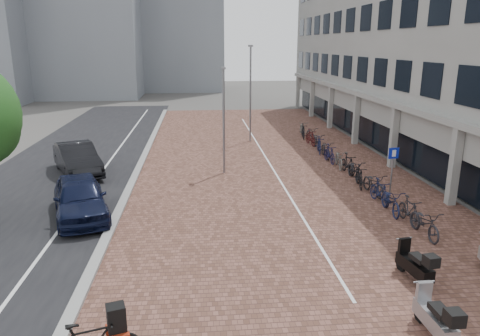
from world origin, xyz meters
name	(u,v)px	position (x,y,z in m)	size (l,w,h in m)	color
ground	(257,256)	(0.00, 0.00, 0.00)	(140.00, 140.00, 0.00)	#474442
plaza_brick	(264,161)	(2.00, 12.00, 0.01)	(14.50, 42.00, 0.04)	brown
street_asphalt	(71,166)	(-9.00, 12.00, 0.01)	(8.00, 50.00, 0.03)	black
curb	(141,163)	(-5.10, 12.00, 0.07)	(0.35, 42.00, 0.14)	gray
lane_line	(107,165)	(-7.00, 12.00, 0.02)	(0.12, 44.00, 0.00)	white
parking_line	(268,161)	(2.20, 12.00, 0.04)	(0.10, 30.00, 0.00)	white
office_building	(426,14)	(12.97, 16.00, 8.44)	(8.40, 40.00, 15.00)	#969691
car_navy	(80,197)	(-6.50, 4.05, 0.81)	(1.91, 4.75, 1.62)	black
car_dark	(77,159)	(-8.16, 10.34, 0.81)	(1.71, 4.90, 1.61)	black
scooter_mid	(415,263)	(4.28, -1.99, 0.56)	(0.51, 1.64, 1.12)	black
scooter_back	(435,316)	(3.52, -4.54, 0.58)	(0.53, 1.69, 1.16)	gray
parking_sign	(393,165)	(6.60, 5.06, 1.53)	(0.48, 0.12, 2.30)	slate
lamp_near	(224,122)	(-0.49, 9.68, 2.73)	(0.12, 0.12, 5.45)	gray
lamp_far	(250,95)	(1.79, 17.46, 3.24)	(0.12, 0.12, 6.48)	gray
bike_row	(339,159)	(5.90, 10.20, 0.52)	(1.17, 20.41, 1.05)	black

